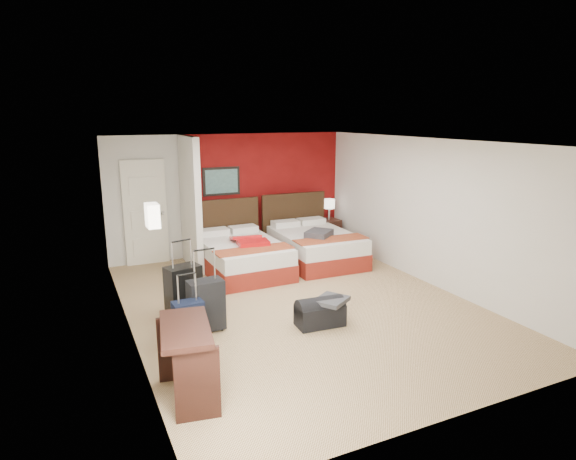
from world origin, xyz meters
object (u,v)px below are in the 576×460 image
duffel_bag (320,314)px  desk (187,362)px  nightstand (329,232)px  suitcase_navy (189,323)px  bed_right (316,247)px  table_lamp (329,209)px  bed_left (243,258)px  red_suitcase_open (249,241)px  suitcase_charcoal (206,307)px  suitcase_black (184,292)px

duffel_bag → desk: bearing=-150.7°
nightstand → suitcase_navy: nightstand is taller
duffel_bag → suitcase_navy: bearing=175.8°
bed_right → table_lamp: size_ratio=4.33×
bed_left → suitcase_navy: size_ratio=3.66×
bed_right → suitcase_navy: 4.01m
red_suitcase_open → duffel_bag: size_ratio=1.14×
bed_left → suitcase_charcoal: bearing=-122.1°
suitcase_black → duffel_bag: size_ratio=1.10×
bed_right → desk: 5.09m
bed_left → nightstand: size_ratio=3.24×
suitcase_charcoal → bed_left: bearing=55.5°
bed_right → suitcase_charcoal: (-2.87, -2.20, 0.05)m
bed_right → suitcase_navy: bed_right is taller
suitcase_black → desk: size_ratio=0.75×
suitcase_black → nightstand: bearing=18.5°
suitcase_black → duffel_bag: 2.00m
bed_right → red_suitcase_open: (-1.46, -0.14, 0.33)m
red_suitcase_open → nightstand: bearing=33.6°
desk → duffel_bag: bearing=35.1°
suitcase_black → table_lamp: bearing=18.5°
red_suitcase_open → suitcase_charcoal: suitcase_charcoal is taller
suitcase_black → red_suitcase_open: bearing=27.6°
table_lamp → suitcase_black: size_ratio=0.63×
bed_left → suitcase_black: (-1.46, -1.53, 0.07)m
nightstand → desk: desk is taller
suitcase_black → desk: desk is taller
red_suitcase_open → duffel_bag: (0.08, -2.57, -0.46)m
red_suitcase_open → suitcase_navy: bearing=-118.7°
nightstand → suitcase_black: size_ratio=0.82×
table_lamp → suitcase_charcoal: 4.92m
bed_right → suitcase_black: size_ratio=2.71×
bed_left → desk: (-1.93, -3.67, 0.11)m
suitcase_navy → duffel_bag: suitcase_navy is taller
red_suitcase_open → desk: 4.12m
bed_right → duffel_bag: bearing=-115.5°
nightstand → table_lamp: (0.00, 0.00, 0.53)m
red_suitcase_open → nightstand: (2.31, 1.12, -0.33)m
red_suitcase_open → suitcase_black: size_ratio=1.04×
red_suitcase_open → nightstand: size_ratio=1.26×
table_lamp → bed_right: bearing=-130.9°
bed_right → table_lamp: 1.41m
suitcase_navy → duffel_bag: (1.79, -0.25, -0.10)m
suitcase_black → duffel_bag: (1.64, -1.14, -0.20)m
suitcase_black → desk: (-0.47, -2.14, 0.04)m
bed_right → red_suitcase_open: bearing=-173.1°
nightstand → suitcase_navy: (-4.02, -3.43, -0.03)m
bed_right → table_lamp: bearing=50.8°
suitcase_charcoal → table_lamp: bearing=37.2°
bed_right → desk: (-3.49, -3.71, 0.11)m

